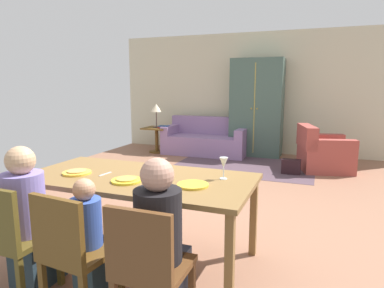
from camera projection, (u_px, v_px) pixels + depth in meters
name	position (u px, v px, depth m)	size (l,w,h in m)	color
ground_plane	(214.00, 193.00, 4.88)	(6.62, 6.47, 0.02)	#8B5E47
back_wall	(258.00, 93.00, 7.67)	(6.62, 0.10, 2.70)	beige
dining_table	(138.00, 183.00, 2.93)	(2.00, 0.97, 0.76)	brown
plate_near_man	(77.00, 173.00, 3.00)	(0.25, 0.25, 0.02)	yellow
pizza_near_man	(77.00, 171.00, 3.00)	(0.17, 0.17, 0.01)	tan
plate_near_child	(127.00, 181.00, 2.75)	(0.25, 0.25, 0.02)	yellow
pizza_near_child	(126.00, 179.00, 2.75)	(0.17, 0.17, 0.01)	gold
plate_near_woman	(193.00, 185.00, 2.63)	(0.25, 0.25, 0.02)	gold
wine_glass	(224.00, 164.00, 2.81)	(0.07, 0.07, 0.19)	silver
fork	(105.00, 174.00, 2.98)	(0.02, 0.15, 0.01)	silver
knife	(161.00, 175.00, 2.95)	(0.01, 0.17, 0.01)	silver
dining_chair_man	(10.00, 235.00, 2.38)	(0.43, 0.43, 0.87)	#534319
person_man	(30.00, 223.00, 2.54)	(0.30, 0.40, 1.11)	#283A44
dining_chair_child	(72.00, 248.00, 2.19)	(0.46, 0.46, 0.87)	brown
person_child	(90.00, 246.00, 2.36)	(0.22, 0.30, 0.92)	#2B3F46
dining_chair_woman	(148.00, 264.00, 2.00)	(0.42, 0.42, 0.87)	brown
person_woman	(161.00, 248.00, 2.15)	(0.30, 0.40, 1.11)	#363E53
area_rug	(244.00, 166.00, 6.51)	(2.60, 1.80, 0.01)	#4E3B45
couch	(206.00, 140.00, 7.62)	(1.86, 0.86, 0.82)	#8C6D9C
armchair	(322.00, 153.00, 6.14)	(1.05, 1.04, 0.82)	#9E423B
armoire	(257.00, 108.00, 7.34)	(1.10, 0.59, 2.10)	#415B50
side_table	(157.00, 136.00, 7.76)	(0.56, 0.56, 0.58)	brown
table_lamp	(156.00, 109.00, 7.66)	(0.26, 0.26, 0.54)	brown
book_lower	(164.00, 127.00, 7.61)	(0.22, 0.16, 0.03)	#A42A21
book_upper	(164.00, 126.00, 7.62)	(0.22, 0.16, 0.03)	navy
handbag	(291.00, 167.00, 5.90)	(0.32, 0.16, 0.26)	black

